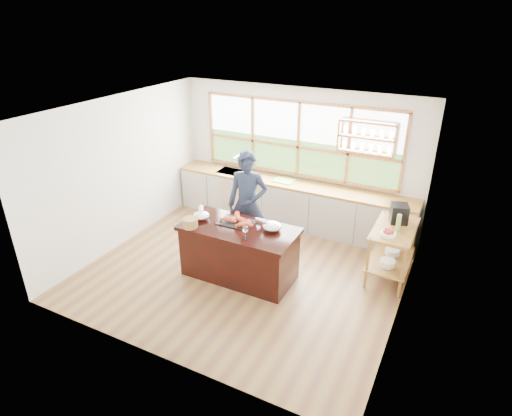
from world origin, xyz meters
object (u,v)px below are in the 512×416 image
Objects in this scene: island at (239,252)px; espresso_machine at (399,213)px; cook at (248,204)px; wicker_basket at (190,223)px.

espresso_machine reaches higher than island.
cook is 2.50m from espresso_machine.
wicker_basket is at bearing -154.00° from island.
espresso_machine is at bearing 31.37° from island.
cook is at bearing 67.18° from wicker_basket.
cook is 6.30× the size of espresso_machine.
espresso_machine is (2.19, 1.34, 0.60)m from island.
espresso_machine is at bearing -3.15° from cook.
espresso_machine is at bearing 30.14° from wicker_basket.
wicker_basket is at bearing -129.86° from cook.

